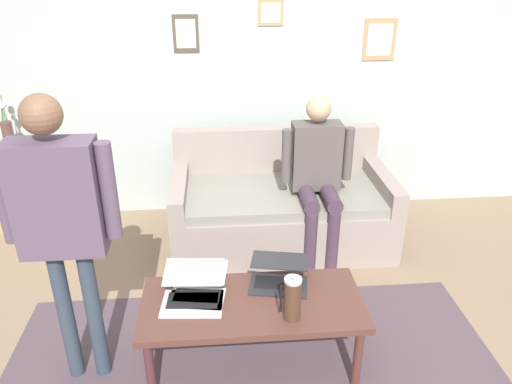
# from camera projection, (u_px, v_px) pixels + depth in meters

# --- Properties ---
(ground_plane) EXTENTS (7.68, 7.68, 0.00)m
(ground_plane) POSITION_uv_depth(u_px,v_px,m) (276.00, 374.00, 2.86)
(ground_plane) COLOR #8A7058
(area_rug) EXTENTS (2.93, 1.54, 0.01)m
(area_rug) POSITION_uv_depth(u_px,v_px,m) (254.00, 374.00, 2.85)
(area_rug) COLOR #504049
(area_rug) RESTS_ON ground_plane
(back_wall) EXTENTS (7.04, 0.11, 2.70)m
(back_wall) POSITION_uv_depth(u_px,v_px,m) (249.00, 65.00, 4.25)
(back_wall) COLOR #B0BEBA
(back_wall) RESTS_ON ground_plane
(couch) EXTENTS (1.77, 0.95, 0.88)m
(couch) POSITION_uv_depth(u_px,v_px,m) (280.00, 206.00, 4.11)
(couch) COLOR gray
(couch) RESTS_ON ground_plane
(coffee_table) EXTENTS (1.25, 0.56, 0.45)m
(coffee_table) POSITION_uv_depth(u_px,v_px,m) (252.00, 308.00, 2.77)
(coffee_table) COLOR #553229
(coffee_table) RESTS_ON ground_plane
(laptop_left) EXTENTS (0.36, 0.36, 0.13)m
(laptop_left) POSITION_uv_depth(u_px,v_px,m) (198.00, 289.00, 2.79)
(laptop_left) COLOR silver
(laptop_left) RESTS_ON coffee_table
(laptop_center) EXTENTS (0.39, 0.37, 0.12)m
(laptop_center) POSITION_uv_depth(u_px,v_px,m) (279.00, 277.00, 2.89)
(laptop_center) COLOR #28282D
(laptop_center) RESTS_ON coffee_table
(laptop_right) EXTENTS (0.36, 0.39, 0.14)m
(laptop_right) POSITION_uv_depth(u_px,v_px,m) (193.00, 292.00, 2.75)
(laptop_right) COLOR silver
(laptop_right) RESTS_ON coffee_table
(french_press) EXTENTS (0.11, 0.09, 0.28)m
(french_press) POSITION_uv_depth(u_px,v_px,m) (292.00, 298.00, 2.57)
(french_press) COLOR #4C3323
(french_press) RESTS_ON coffee_table
(side_shelf) EXTENTS (0.42, 0.32, 0.77)m
(side_shelf) POSITION_uv_depth(u_px,v_px,m) (20.00, 187.00, 4.27)
(side_shelf) COLOR tan
(side_shelf) RESTS_ON ground_plane
(flower_vase) EXTENTS (0.09, 0.10, 0.45)m
(flower_vase) POSITION_uv_depth(u_px,v_px,m) (6.00, 127.00, 4.04)
(flower_vase) COLOR brown
(flower_vase) RESTS_ON side_shelf
(person_standing) EXTENTS (0.58, 0.19, 1.65)m
(person_standing) POSITION_uv_depth(u_px,v_px,m) (60.00, 212.00, 2.41)
(person_standing) COLOR #323E4E
(person_standing) RESTS_ON ground_plane
(person_seated) EXTENTS (0.55, 0.51, 1.28)m
(person_seated) POSITION_uv_depth(u_px,v_px,m) (317.00, 170.00, 3.74)
(person_seated) COLOR #453244
(person_seated) RESTS_ON ground_plane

